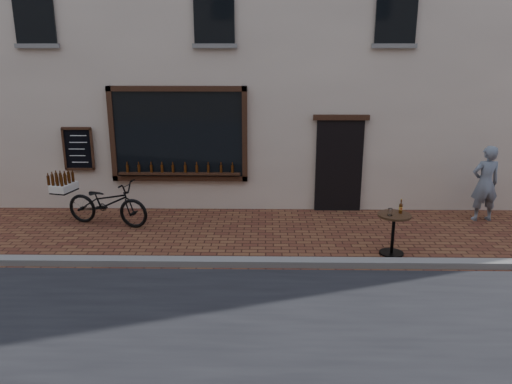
{
  "coord_description": "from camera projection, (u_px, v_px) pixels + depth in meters",
  "views": [
    {
      "loc": [
        0.12,
        -8.14,
        3.81
      ],
      "look_at": [
        -0.04,
        1.2,
        1.1
      ],
      "focal_mm": 35.0,
      "sensor_mm": 36.0,
      "label": 1
    }
  ],
  "objects": [
    {
      "name": "shop_building",
      "position": [
        261.0,
        3.0,
        13.73
      ],
      "size": [
        28.0,
        6.2,
        10.0
      ],
      "color": "beige",
      "rests_on": "ground"
    },
    {
      "name": "bistro_table",
      "position": [
        394.0,
        226.0,
        9.43
      ],
      "size": [
        0.62,
        0.62,
        1.07
      ],
      "color": "black",
      "rests_on": "ground"
    },
    {
      "name": "kerb",
      "position": [
        257.0,
        262.0,
        9.06
      ],
      "size": [
        90.0,
        0.25,
        0.12
      ],
      "primitive_type": "cube",
      "color": "slate",
      "rests_on": "ground"
    },
    {
      "name": "cargo_bicycle",
      "position": [
        106.0,
        202.0,
        11.02
      ],
      "size": [
        2.37,
        1.16,
        1.09
      ],
      "rotation": [
        0.0,
        0.0,
        1.32
      ],
      "color": "black",
      "rests_on": "ground"
    },
    {
      "name": "ground",
      "position": [
        257.0,
        270.0,
        8.88
      ],
      "size": [
        90.0,
        90.0,
        0.0
      ],
      "primitive_type": "plane",
      "color": "#53271A",
      "rests_on": "ground"
    },
    {
      "name": "pedestrian",
      "position": [
        485.0,
        183.0,
        11.23
      ],
      "size": [
        0.67,
        0.48,
        1.74
      ],
      "primitive_type": "imported",
      "rotation": [
        0.0,
        0.0,
        3.24
      ],
      "color": "slate",
      "rests_on": "ground"
    }
  ]
}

